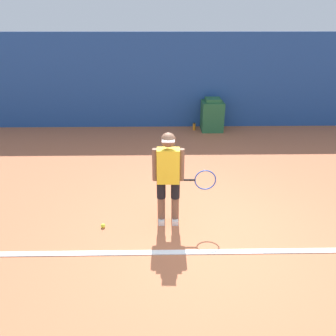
{
  "coord_description": "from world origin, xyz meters",
  "views": [
    {
      "loc": [
        -0.67,
        -4.08,
        2.97
      ],
      "look_at": [
        -0.59,
        0.62,
        0.87
      ],
      "focal_mm": 35.0,
      "sensor_mm": 36.0,
      "label": 1
    }
  ],
  "objects_px": {
    "tennis_ball": "(103,226)",
    "water_bottle": "(194,127)",
    "tennis_player": "(169,176)",
    "covered_chair": "(212,115)"
  },
  "relations": [
    {
      "from": "tennis_player",
      "to": "water_bottle",
      "type": "xyz_separation_m",
      "value": [
        0.85,
        4.94,
        -0.73
      ]
    },
    {
      "from": "water_bottle",
      "to": "tennis_player",
      "type": "bearing_deg",
      "value": -99.82
    },
    {
      "from": "covered_chair",
      "to": "water_bottle",
      "type": "bearing_deg",
      "value": 178.14
    },
    {
      "from": "tennis_ball",
      "to": "water_bottle",
      "type": "height_order",
      "value": "water_bottle"
    },
    {
      "from": "tennis_player",
      "to": "tennis_ball",
      "type": "relative_size",
      "value": 22.27
    },
    {
      "from": "tennis_ball",
      "to": "tennis_player",
      "type": "bearing_deg",
      "value": 7.74
    },
    {
      "from": "tennis_ball",
      "to": "water_bottle",
      "type": "bearing_deg",
      "value": 69.47
    },
    {
      "from": "tennis_player",
      "to": "covered_chair",
      "type": "distance_m",
      "value": 5.12
    },
    {
      "from": "tennis_ball",
      "to": "water_bottle",
      "type": "distance_m",
      "value": 5.42
    },
    {
      "from": "tennis_player",
      "to": "covered_chair",
      "type": "relative_size",
      "value": 1.58
    }
  ]
}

